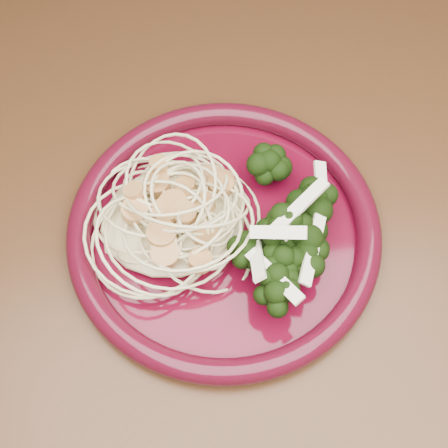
% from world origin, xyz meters
% --- Properties ---
extents(dining_table, '(1.20, 0.80, 0.75)m').
position_xyz_m(dining_table, '(0.00, 0.00, 0.65)').
color(dining_table, '#472814').
rests_on(dining_table, ground).
extents(dinner_plate, '(0.34, 0.34, 0.02)m').
position_xyz_m(dinner_plate, '(0.05, 0.05, 0.76)').
color(dinner_plate, '#480516').
rests_on(dinner_plate, dining_table).
extents(spaghetti_pile, '(0.15, 0.14, 0.03)m').
position_xyz_m(spaghetti_pile, '(0.01, 0.07, 0.77)').
color(spaghetti_pile, beige).
rests_on(spaghetti_pile, dinner_plate).
extents(scallop_cluster, '(0.14, 0.14, 0.04)m').
position_xyz_m(scallop_cluster, '(0.01, 0.07, 0.80)').
color(scallop_cluster, tan).
rests_on(scallop_cluster, spaghetti_pile).
extents(broccoli_pile, '(0.13, 0.16, 0.05)m').
position_xyz_m(broccoli_pile, '(0.10, 0.03, 0.78)').
color(broccoli_pile, black).
rests_on(broccoli_pile, dinner_plate).
extents(onion_garnish, '(0.09, 0.10, 0.05)m').
position_xyz_m(onion_garnish, '(0.10, 0.03, 0.81)').
color(onion_garnish, white).
rests_on(onion_garnish, broccoli_pile).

